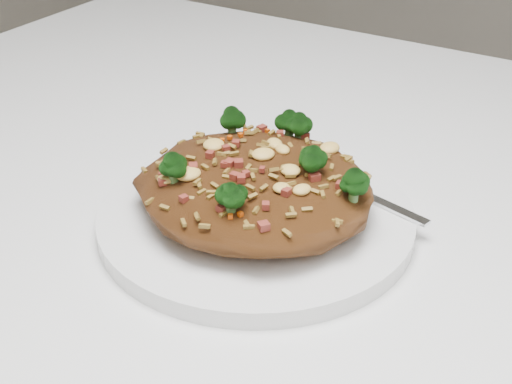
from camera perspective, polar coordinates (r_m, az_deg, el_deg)
dining_table at (r=0.62m, az=9.30°, el=-9.10°), size 1.20×0.80×0.75m
plate at (r=0.54m, az=0.00°, el=-1.98°), size 0.24×0.24×0.01m
fried_rice at (r=0.53m, az=0.05°, el=1.16°), size 0.18×0.17×0.06m
fork at (r=0.57m, az=7.45°, el=0.34°), size 0.16×0.05×0.00m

